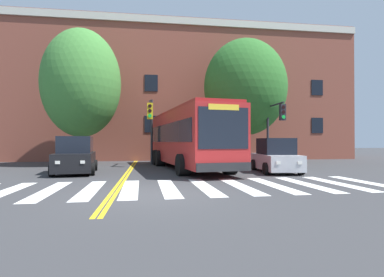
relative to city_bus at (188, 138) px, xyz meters
name	(u,v)px	position (x,y,z in m)	size (l,w,h in m)	color
ground_plane	(150,195)	(-2.22, -8.49, -1.84)	(120.00, 120.00, 0.00)	#38383A
crosswalk	(149,188)	(-2.23, -7.12, -1.84)	(17.59, 4.64, 0.01)	white
lane_line_yellow_inner	(135,162)	(-3.42, 6.88, -1.84)	(0.12, 36.00, 0.01)	gold
lane_line_yellow_outer	(137,162)	(-3.26, 6.88, -1.84)	(0.12, 36.00, 0.01)	gold
city_bus	(188,138)	(0.00, 0.00, 0.00)	(4.09, 11.38, 3.44)	#B22323
car_black_near_lane	(76,156)	(-5.96, -1.66, -0.99)	(2.35, 4.19, 1.88)	black
car_silver_far_lane	(276,157)	(4.35, -2.60, -1.03)	(2.23, 3.99, 1.79)	#B7BABF
traffic_light_near_corner	(274,121)	(5.89, 1.11, 1.12)	(0.34, 2.68, 4.62)	#28282D
traffic_light_overhead	(151,121)	(-2.14, 2.44, 1.16)	(0.38, 2.77, 4.56)	#28282D
street_tree_curbside_large	(245,87)	(4.94, 4.20, 3.87)	(8.84, 8.79, 9.34)	brown
street_tree_curbside_small	(81,83)	(-6.86, 3.75, 3.77)	(6.90, 6.99, 9.33)	#4C3D2D
building_facade	(151,95)	(-2.10, 11.61, 4.32)	(37.41, 7.94, 12.32)	brown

